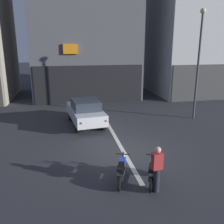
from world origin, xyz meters
The scene contains 8 objects.
ground_plane centered at (0.00, 0.00, 0.00)m, with size 120.00×120.00×0.00m, color #333338.
lane_centre_line centered at (0.00, 6.00, 0.00)m, with size 0.20×18.00×0.01m, color silver.
building_far_right centered at (10.51, 14.06, 7.04)m, with size 8.29×9.99×14.11m.
car_white_crossing_near centered at (-1.40, 4.26, 0.89)m, with size 2.25×4.29×1.64m.
street_lamp centered at (5.99, 4.27, 4.28)m, with size 0.36×0.36×7.07m.
motorcycle_blue_row_leftmost centered at (-0.69, -2.58, 0.46)m, with size 0.71×1.59×0.98m.
motorcycle_green_row_left_mid centered at (0.39, -2.87, 0.46)m, with size 0.78×1.55×0.98m.
person_by_motorcycles centered at (0.33, -3.42, 0.86)m, with size 0.39×0.27×1.67m.
Camera 1 is at (-2.59, -10.45, 4.97)m, focal length 39.23 mm.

